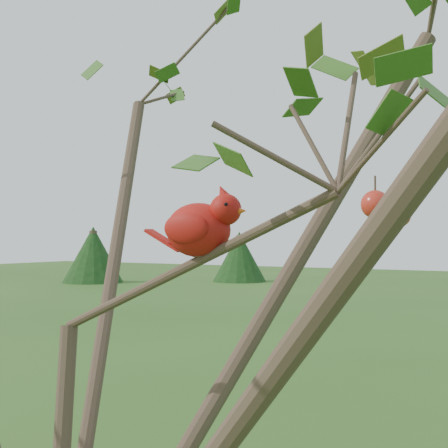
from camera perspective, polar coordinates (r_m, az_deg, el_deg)
name	(u,v)px	position (r m, az deg, el deg)	size (l,w,h in m)	color
crabapple_tree	(50,243)	(1.18, -15.59, -1.67)	(2.35, 2.05, 2.95)	#3C2E20
cardinal	(202,227)	(1.09, -2.07, -0.28)	(0.20, 0.11, 0.14)	red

